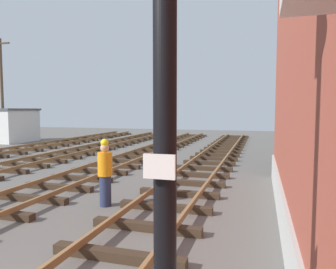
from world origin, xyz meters
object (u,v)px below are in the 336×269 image
object	(u,v)px
track_worker_distant	(105,173)
utility_pole_far	(2,88)
signal_mast	(164,27)
control_hut	(11,125)

from	to	relation	value
track_worker_distant	utility_pole_far	bearing A→B (deg)	140.48
signal_mast	track_worker_distant	world-z (taller)	signal_mast
control_hut	track_worker_distant	world-z (taller)	control_hut
control_hut	utility_pole_far	world-z (taller)	utility_pole_far
control_hut	utility_pole_far	xyz separation A→B (m)	(-0.62, -0.20, 3.01)
track_worker_distant	signal_mast	bearing A→B (deg)	-58.34
signal_mast	control_hut	size ratio (longest dim) A/B	1.37
utility_pole_far	control_hut	bearing A→B (deg)	17.57
signal_mast	utility_pole_far	distance (m)	27.41
control_hut	utility_pole_far	size ratio (longest dim) A/B	0.45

